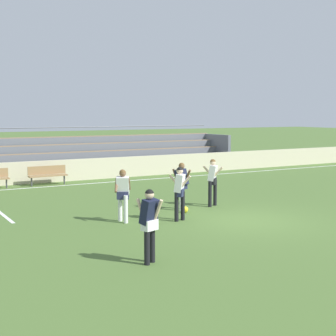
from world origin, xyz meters
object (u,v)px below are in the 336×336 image
at_px(bleacher_stand, 90,154).
at_px(player_dark_challenging, 150,219).
at_px(bench_centre_sideline, 48,174).
at_px(player_white_trailing_run, 123,191).
at_px(player_white_overlapping, 213,178).
at_px(soccer_ball, 185,209).
at_px(player_white_pressing_high, 180,189).
at_px(player_dark_on_ball, 182,182).

relative_size(bleacher_stand, player_dark_challenging, 10.32).
height_order(bench_centre_sideline, player_white_trailing_run, player_white_trailing_run).
height_order(player_white_trailing_run, player_white_overlapping, player_white_overlapping).
relative_size(bench_centre_sideline, player_white_trailing_run, 1.09).
distance_m(player_white_trailing_run, soccer_ball, 2.63).
bearing_deg(player_white_pressing_high, bench_centre_sideline, 97.23).
xyz_separation_m(player_white_overlapping, soccer_ball, (-1.52, -0.54, -0.92)).
relative_size(bench_centre_sideline, player_white_overlapping, 1.05).
relative_size(player_white_pressing_high, player_dark_challenging, 1.01).
distance_m(player_white_trailing_run, player_dark_challenging, 4.47).
bearing_deg(bench_centre_sideline, soccer_ball, -76.81).
distance_m(bleacher_stand, soccer_ball, 12.52).
bearing_deg(bleacher_stand, player_white_trailing_run, -107.00).
height_order(bleacher_stand, player_white_overlapping, bleacher_stand).
bearing_deg(bleacher_stand, bench_centre_sideline, -134.86).
relative_size(bench_centre_sideline, player_dark_challenging, 1.06).
distance_m(player_dark_on_ball, player_white_trailing_run, 2.76).
bearing_deg(player_white_overlapping, soccer_ball, -160.35).
distance_m(bleacher_stand, player_dark_challenging, 17.76).
distance_m(bleacher_stand, player_white_overlapping, 11.86).
bearing_deg(player_white_pressing_high, player_white_trailing_run, 156.64).
relative_size(player_dark_on_ball, soccer_ball, 7.54).
height_order(bleacher_stand, player_dark_challenging, bleacher_stand).
height_order(player_white_pressing_high, soccer_ball, player_white_pressing_high).
xyz_separation_m(player_white_trailing_run, player_white_overlapping, (3.97, 0.85, 0.05)).
xyz_separation_m(player_dark_challenging, soccer_ball, (3.78, 4.57, -0.90)).
distance_m(player_white_pressing_high, soccer_ball, 1.59).
height_order(bleacher_stand, bench_centre_sideline, bleacher_stand).
bearing_deg(player_white_pressing_high, soccer_ball, 50.76).
xyz_separation_m(bleacher_stand, player_dark_on_ball, (-1.25, -11.89, -0.11)).
distance_m(bench_centre_sideline, player_white_pressing_high, 9.98).
bearing_deg(player_white_overlapping, bleacher_stand, 90.42).
bearing_deg(player_dark_on_ball, player_white_pressing_high, -123.33).
distance_m(player_dark_on_ball, player_dark_challenging, 6.45).
relative_size(player_white_trailing_run, player_dark_challenging, 0.97).
distance_m(player_dark_on_ball, soccer_ball, 1.03).
distance_m(bleacher_stand, player_white_trailing_run, 13.29).
distance_m(bench_centre_sideline, player_white_overlapping, 9.09).
bearing_deg(soccer_ball, bench_centre_sideline, 103.19).
xyz_separation_m(player_white_pressing_high, player_white_overlapping, (2.34, 1.55, 0.01)).
bearing_deg(player_dark_on_ball, soccer_ball, -108.95).
bearing_deg(player_dark_challenging, player_white_overlapping, 43.99).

